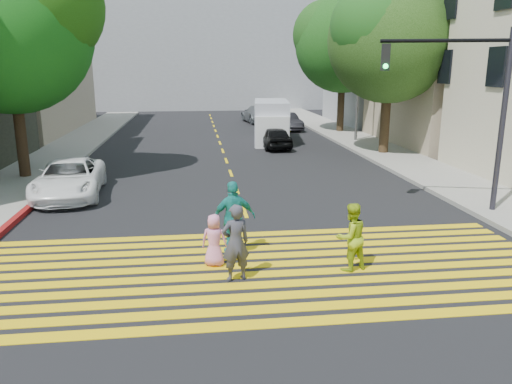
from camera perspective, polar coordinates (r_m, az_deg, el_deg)
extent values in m
plane|color=black|center=(10.40, 2.07, -11.56)|extent=(120.00, 120.00, 0.00)
cube|color=gray|center=(32.32, -19.54, 5.43)|extent=(3.00, 40.00, 0.15)
cube|color=gray|center=(26.61, 15.21, 4.04)|extent=(3.00, 60.00, 0.15)
cube|color=maroon|center=(16.77, -25.52, -2.60)|extent=(0.20, 8.00, 0.16)
cube|color=yellow|center=(9.34, 3.27, -14.69)|extent=(13.40, 0.35, 0.01)
cube|color=yellow|center=(9.82, 2.68, -13.16)|extent=(13.40, 0.35, 0.01)
cube|color=yellow|center=(10.31, 2.16, -11.77)|extent=(13.40, 0.35, 0.01)
cube|color=yellow|center=(10.80, 1.69, -10.51)|extent=(13.40, 0.35, 0.01)
cube|color=yellow|center=(11.29, 1.26, -9.36)|extent=(13.40, 0.35, 0.01)
cube|color=yellow|center=(11.79, 0.87, -8.30)|extent=(13.40, 0.35, 0.01)
cube|color=yellow|center=(12.30, 0.52, -7.33)|extent=(13.40, 0.35, 0.01)
cube|color=yellow|center=(12.81, 0.19, -6.44)|extent=(13.40, 0.35, 0.01)
cube|color=yellow|center=(13.32, -0.11, -5.62)|extent=(13.40, 0.35, 0.01)
cube|color=yellow|center=(13.84, -0.38, -4.85)|extent=(13.40, 0.35, 0.01)
cube|color=yellow|center=(15.97, -1.32, -2.25)|extent=(0.12, 1.40, 0.01)
cube|color=yellow|center=(18.86, -2.24, 0.30)|extent=(0.12, 1.40, 0.01)
cube|color=yellow|center=(21.77, -2.91, 2.17)|extent=(0.12, 1.40, 0.01)
cube|color=yellow|center=(24.71, -3.42, 3.60)|extent=(0.12, 1.40, 0.01)
cube|color=yellow|center=(27.66, -3.82, 4.73)|extent=(0.12, 1.40, 0.01)
cube|color=yellow|center=(30.62, -4.15, 5.63)|extent=(0.12, 1.40, 0.01)
cube|color=yellow|center=(33.59, -4.42, 6.38)|extent=(0.12, 1.40, 0.01)
cube|color=yellow|center=(36.56, -4.65, 7.00)|extent=(0.12, 1.40, 0.01)
cube|color=yellow|center=(39.53, -4.84, 7.53)|extent=(0.12, 1.40, 0.01)
cube|color=yellow|center=(42.51, -5.01, 7.99)|extent=(0.12, 1.40, 0.01)
cube|color=yellow|center=(45.50, -5.16, 8.39)|extent=(0.12, 1.40, 0.01)
cube|color=yellow|center=(48.48, -5.28, 8.73)|extent=(0.12, 1.40, 0.01)
cube|color=tan|center=(32.72, 24.00, 13.81)|extent=(10.00, 10.00, 10.00)
cube|color=gray|center=(42.58, 16.29, 14.24)|extent=(10.00, 10.00, 10.00)
cube|color=gray|center=(57.29, -5.74, 15.55)|extent=(30.00, 8.00, 12.00)
cylinder|color=black|center=(22.40, -25.23, 5.46)|extent=(0.55, 0.55, 3.30)
sphere|color=#145D16|center=(22.25, -26.40, 16.18)|extent=(7.96, 7.96, 6.36)
sphere|color=#204D0C|center=(21.87, -23.37, 19.06)|extent=(5.97, 5.97, 4.77)
cylinder|color=black|center=(26.93, 14.51, 7.59)|extent=(0.60, 0.60, 3.30)
sphere|color=black|center=(26.81, 15.07, 16.39)|extent=(7.61, 7.61, 6.21)
sphere|color=black|center=(27.88, 16.92, 18.09)|extent=(5.71, 5.71, 4.66)
sphere|color=#18651F|center=(26.03, 13.46, 17.94)|extent=(5.33, 5.33, 4.35)
cylinder|color=#342615|center=(35.53, 9.65, 9.39)|extent=(0.63, 0.63, 3.39)
sphere|color=#0C4008|center=(35.45, 9.94, 16.30)|extent=(8.55, 8.55, 6.46)
sphere|color=#1E5012|center=(35.68, 12.24, 17.74)|extent=(6.41, 6.41, 4.85)
sphere|color=#0A420A|center=(35.44, 8.04, 17.42)|extent=(5.98, 5.98, 4.52)
imported|color=#3D3C48|center=(10.72, -2.36, -5.80)|extent=(0.70, 0.55, 1.70)
imported|color=#9BBB18|center=(11.46, 10.79, -5.07)|extent=(0.91, 0.81, 1.57)
imported|color=pink|center=(11.60, -4.80, -5.51)|extent=(0.68, 0.53, 1.24)
imported|color=teal|center=(12.18, -2.55, -3.01)|extent=(1.14, 0.62, 1.84)
imported|color=white|center=(18.90, -20.56, 1.45)|extent=(2.53, 4.86, 1.31)
imported|color=black|center=(28.38, 2.10, 6.25)|extent=(1.72, 3.76, 1.25)
imported|color=gray|center=(41.65, 0.23, 8.91)|extent=(2.65, 5.22, 1.45)
imported|color=black|center=(36.75, 3.55, 8.03)|extent=(1.93, 3.95, 1.25)
cube|color=#ADAFBD|center=(30.93, 1.75, 8.08)|extent=(2.63, 5.22, 2.50)
cube|color=silver|center=(28.78, 1.85, 6.92)|extent=(2.04, 1.43, 1.80)
cylinder|color=black|center=(29.24, 0.25, 5.95)|extent=(0.34, 0.73, 0.70)
cylinder|color=#282626|center=(29.28, 3.40, 5.94)|extent=(0.34, 0.73, 0.70)
cylinder|color=black|center=(32.81, 0.25, 6.85)|extent=(0.34, 0.73, 0.70)
cylinder|color=#262424|center=(32.85, 3.07, 6.83)|extent=(0.34, 0.73, 0.70)
cylinder|color=#2A2832|center=(16.90, 26.32, 6.93)|extent=(0.21, 0.21, 5.63)
cylinder|color=black|center=(16.32, 20.82, 15.87)|extent=(3.67, 1.03, 0.11)
cube|color=black|center=(16.01, 14.60, 14.68)|extent=(0.30, 0.30, 0.79)
sphere|color=#14FF5B|center=(15.88, 14.60, 13.74)|extent=(0.18, 0.18, 0.15)
cylinder|color=slate|center=(31.07, 11.68, 13.87)|extent=(0.18, 0.18, 9.04)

